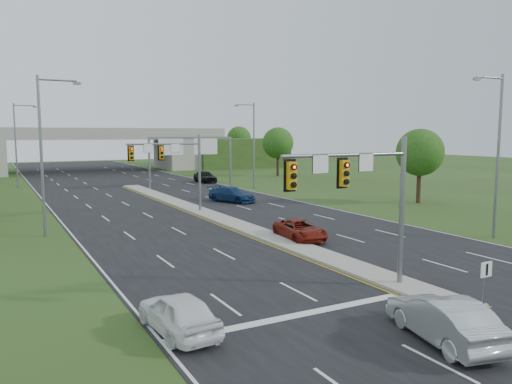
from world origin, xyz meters
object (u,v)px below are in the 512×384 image
object	(u,v)px
signal_mast_near	(365,188)
keep_right_sign	(485,279)
signal_mast_far	(176,161)
car_silver	(443,319)
car_far_a	(300,230)
car_far_b	(232,194)
car_far_c	(205,176)
car_white	(178,312)
sign_gantry	(190,148)
overpass	(90,153)

from	to	relation	value
signal_mast_near	keep_right_sign	distance (m)	5.94
signal_mast_far	car_silver	bearing A→B (deg)	-91.91
car_far_a	car_far_b	size ratio (longest dim) A/B	0.88
car_far_b	car_far_c	xyz separation A→B (m)	(5.53, 20.76, 0.07)
car_white	car_far_c	size ratio (longest dim) A/B	0.86
sign_gantry	overpass	world-z (taller)	overpass
signal_mast_near	car_far_b	xyz separation A→B (m)	(7.73, 29.80, -3.92)
car_far_b	sign_gantry	bearing A→B (deg)	60.98
signal_mast_far	sign_gantry	size ratio (longest dim) A/B	0.60
signal_mast_far	car_silver	xyz separation A→B (m)	(-1.01, -30.34, -3.91)
signal_mast_near	car_silver	size ratio (longest dim) A/B	1.46
signal_mast_far	car_white	xyz separation A→B (m)	(-8.74, -25.34, -3.97)
signal_mast_near	car_far_c	world-z (taller)	signal_mast_near
signal_mast_far	overpass	size ratio (longest dim) A/B	0.09
signal_mast_near	car_far_c	size ratio (longest dim) A/B	1.40
car_white	keep_right_sign	bearing A→B (deg)	154.84
sign_gantry	overpass	xyz separation A→B (m)	(-6.68, 35.08, -1.69)
signal_mast_near	car_white	bearing A→B (deg)	-177.78
signal_mast_far	sign_gantry	bearing A→B (deg)	65.89
signal_mast_far	sign_gantry	distance (m)	21.91
car_silver	car_far_b	world-z (taller)	car_silver
car_far_a	signal_mast_far	bearing A→B (deg)	110.71
overpass	car_far_c	xyz separation A→B (m)	(11.00, -29.51, -2.68)
signal_mast_far	car_far_a	xyz separation A→B (m)	(3.76, -14.14, -4.04)
signal_mast_far	car_far_b	world-z (taller)	signal_mast_far
signal_mast_far	car_far_a	bearing A→B (deg)	-75.09
car_white	car_far_b	world-z (taller)	car_far_b
car_silver	car_white	bearing A→B (deg)	-20.14
signal_mast_near	car_white	xyz separation A→B (m)	(-8.74, -0.34, -3.97)
car_white	car_silver	size ratio (longest dim) A/B	0.90
sign_gantry	signal_mast_near	bearing A→B (deg)	-101.25
car_far_a	overpass	bearing A→B (deg)	97.04
car_far_a	sign_gantry	bearing A→B (deg)	87.17
keep_right_sign	signal_mast_near	bearing A→B (deg)	116.94
sign_gantry	car_far_b	size ratio (longest dim) A/B	2.15
signal_mast_near	overpass	bearing A→B (deg)	88.38
car_white	car_silver	bearing A→B (deg)	142.44
car_white	car_far_b	bearing A→B (deg)	-123.31
car_silver	car_far_a	distance (m)	16.89
sign_gantry	car_white	size ratio (longest dim) A/B	2.67
keep_right_sign	car_far_a	xyz separation A→B (m)	(1.50, 15.31, -0.84)
keep_right_sign	car_far_b	xyz separation A→B (m)	(5.47, 34.25, -0.71)
signal_mast_far	car_far_b	xyz separation A→B (m)	(7.73, 4.80, -3.92)
signal_mast_near	signal_mast_far	size ratio (longest dim) A/B	1.00
keep_right_sign	sign_gantry	size ratio (longest dim) A/B	0.19
keep_right_sign	car_far_b	bearing A→B (deg)	80.93
keep_right_sign	car_silver	size ratio (longest dim) A/B	0.46
signal_mast_near	sign_gantry	distance (m)	45.88
car_white	car_far_a	size ratio (longest dim) A/B	0.91
signal_mast_near	car_far_a	size ratio (longest dim) A/B	1.47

